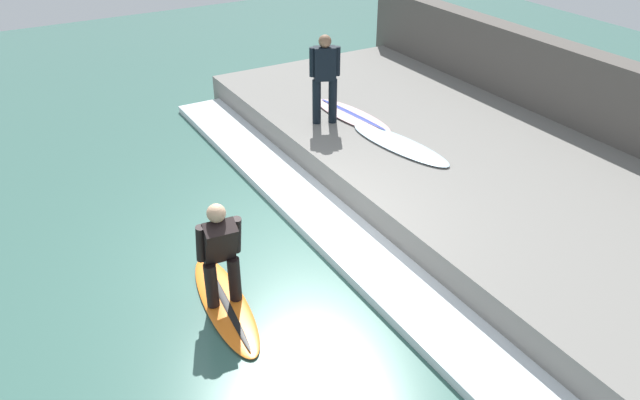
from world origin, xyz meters
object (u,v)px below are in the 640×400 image
at_px(surfer_riding, 220,250).
at_px(surfboard_spare, 399,144).
at_px(surfboard_waiting_near, 352,115).
at_px(surfboard_riding, 225,303).
at_px(surfer_waiting_near, 325,75).

relative_size(surfer_riding, surfboard_spare, 0.63).
bearing_deg(surfboard_waiting_near, surfboard_spare, -89.33).
distance_m(surfer_riding, surfboard_waiting_near, 4.93).
bearing_deg(surfboard_spare, surfboard_riding, -156.02).
distance_m(surfer_riding, surfer_waiting_near, 4.57).
xyz_separation_m(surfer_riding, surfer_waiting_near, (3.26, 3.15, 0.59)).
height_order(surfer_waiting_near, surfboard_spare, surfer_waiting_near).
distance_m(surfboard_riding, surfer_riding, 0.79).
xyz_separation_m(surfboard_riding, surfboard_spare, (3.83, 1.70, 0.52)).
bearing_deg(surfboard_spare, surfer_riding, -156.02).
relative_size(surfboard_riding, surfer_riding, 1.53).
height_order(surfboard_riding, surfer_riding, surfer_riding).
bearing_deg(surfer_waiting_near, surfboard_riding, -135.91).
relative_size(surfboard_riding, surfer_waiting_near, 1.34).
distance_m(surfer_riding, surfboard_spare, 4.20).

